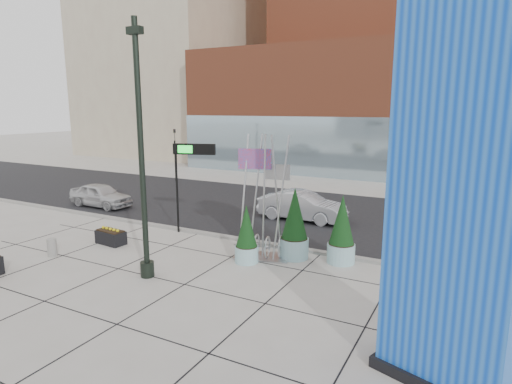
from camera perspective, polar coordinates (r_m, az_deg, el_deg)
The scene contains 18 objects.
ground at distance 16.02m, azimuth -10.19°, elevation -10.12°, with size 160.00×160.00×0.00m, color #9E9991.
street_asphalt at distance 24.28m, azimuth 4.47°, elevation -2.53°, with size 80.00×12.00×0.02m, color black.
curb_edge at distance 19.11m, azimuth -2.77°, elevation -6.20°, with size 80.00×0.30×0.12m, color gray.
tower_podium at distance 39.54m, azimuth 16.02°, elevation 10.44°, with size 34.00×10.00×11.00m, color #A54D30.
tower_glass_front at distance 35.02m, azimuth 14.09°, elevation 5.56°, with size 34.00×0.60×5.00m, color #8CA5B2.
building_beige_left at distance 58.81m, azimuth -10.41°, elevation 22.11°, with size 18.00×20.00×34.00m, color tan.
blue_pylon at distance 9.18m, azimuth 25.51°, elevation 1.63°, with size 3.00×2.04×9.18m.
lamp_post at distance 14.70m, azimuth -14.90°, elevation 1.93°, with size 0.54×0.47×8.56m.
public_art_sculpture at distance 16.57m, azimuth 0.85°, elevation -4.58°, with size 2.32×1.53×4.84m.
concrete_bollard at distance 18.80m, azimuth -25.55°, elevation -6.68°, with size 0.36×0.36×0.71m, color gray.
overhead_street_sign at distance 19.46m, azimuth -9.00°, elevation 4.61°, with size 1.92×0.76×4.17m.
round_planter_east at distance 16.36m, azimuth 11.37°, elevation -5.12°, with size 1.05×1.05×2.62m.
round_planter_mid at distance 16.60m, azimuth 5.16°, elevation -4.39°, with size 1.12×1.12×2.80m.
round_planter_west at distance 16.13m, azimuth -1.28°, elevation -5.81°, with size 0.89×0.89×2.23m.
box_planter_north at distance 19.49m, azimuth -18.80°, elevation -5.61°, with size 1.38×0.78×0.73m.
car_white_west at distance 26.75m, azimuth -20.02°, elevation -0.42°, with size 1.61×4.00×1.36m, color silver.
car_silver_mid at distance 22.26m, azimuth 6.15°, elevation -1.88°, with size 1.59×4.55×1.50m, color #B4B6BD.
traffic_signal at distance 34.32m, azimuth -10.74°, elevation 5.25°, with size 0.15×0.18×4.10m.
Camera 1 is at (9.33, -11.65, 5.80)m, focal length 30.00 mm.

